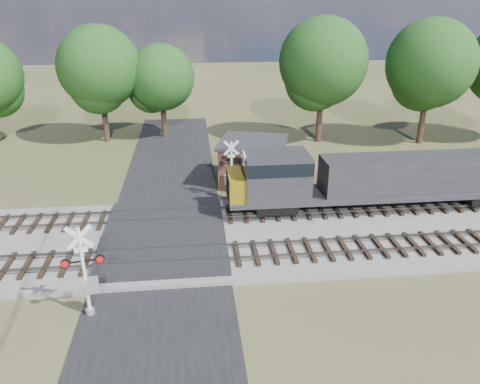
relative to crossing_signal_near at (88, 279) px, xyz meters
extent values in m
plane|color=#3F4424|center=(2.98, 6.04, -1.89)|extent=(160.00, 160.00, 0.00)
cube|color=gray|center=(12.98, 6.54, -1.74)|extent=(140.00, 10.00, 0.30)
cube|color=black|center=(2.98, 6.04, -1.85)|extent=(7.00, 60.00, 0.08)
cube|color=#262628|center=(2.98, 6.54, -1.58)|extent=(7.00, 9.00, 0.62)
cube|color=black|center=(4.98, 4.04, -1.50)|extent=(44.00, 2.60, 0.18)
cube|color=#57524A|center=(12.98, 3.32, -1.34)|extent=(140.00, 0.08, 0.15)
cube|color=#57524A|center=(12.98, 4.76, -1.34)|extent=(140.00, 0.08, 0.15)
cube|color=black|center=(4.98, 9.04, -1.50)|extent=(44.00, 2.60, 0.18)
cube|color=#57524A|center=(12.98, 8.32, -1.34)|extent=(140.00, 0.08, 0.15)
cube|color=#57524A|center=(12.98, 9.76, -1.34)|extent=(140.00, 0.08, 0.15)
cylinder|color=silver|center=(-0.09, -0.02, 0.31)|extent=(0.15, 0.15, 4.41)
cylinder|color=#96989B|center=(-0.09, -0.02, -1.73)|extent=(0.40, 0.40, 0.33)
cube|color=silver|center=(-0.09, -0.02, 2.08)|extent=(1.15, 0.24, 1.15)
cube|color=silver|center=(-0.09, -0.02, 2.08)|extent=(1.15, 0.24, 1.15)
cube|color=silver|center=(-0.09, -0.02, 1.47)|extent=(0.55, 0.13, 0.24)
cube|color=black|center=(-0.09, -0.02, 0.92)|extent=(1.75, 0.37, 0.07)
cylinder|color=red|center=(-0.80, -0.14, 0.92)|extent=(0.41, 0.18, 0.40)
cylinder|color=red|center=(0.61, 0.11, 0.92)|extent=(0.41, 0.18, 0.40)
cube|color=#96989B|center=(0.18, 0.03, -0.35)|extent=(0.55, 0.41, 0.72)
cylinder|color=silver|center=(7.43, 12.41, 0.20)|extent=(0.15, 0.15, 4.18)
cylinder|color=#96989B|center=(7.43, 12.41, -1.73)|extent=(0.38, 0.38, 0.31)
cube|color=silver|center=(7.43, 12.41, 1.87)|extent=(1.10, 0.07, 1.09)
cube|color=silver|center=(7.43, 12.41, 1.87)|extent=(1.10, 0.07, 1.09)
cube|color=silver|center=(7.43, 12.41, 1.30)|extent=(0.52, 0.05, 0.23)
cube|color=black|center=(7.43, 12.41, 0.78)|extent=(1.67, 0.11, 0.06)
cylinder|color=red|center=(8.11, 12.43, 0.78)|extent=(0.38, 0.12, 0.38)
cylinder|color=red|center=(6.75, 12.39, 0.78)|extent=(0.38, 0.12, 0.38)
cube|color=#96989B|center=(7.17, 12.40, -0.43)|extent=(0.48, 0.33, 0.68)
cube|color=#4A281F|center=(9.31, 15.38, -0.34)|extent=(5.48, 5.48, 3.10)
cube|color=#292A2C|center=(9.31, 15.38, 1.32)|extent=(6.03, 6.03, 0.22)
cylinder|color=black|center=(-3.56, 28.01, 0.87)|extent=(0.56, 0.56, 5.53)
sphere|color=#163B13|center=(-3.56, 28.01, 5.29)|extent=(7.74, 7.74, 7.74)
cylinder|color=black|center=(2.07, 28.81, 0.41)|extent=(0.56, 0.56, 4.61)
sphere|color=#163B13|center=(2.07, 28.81, 4.10)|extent=(6.45, 6.45, 6.45)
cylinder|color=black|center=(17.24, 25.71, 1.05)|extent=(0.56, 0.56, 5.89)
sphere|color=#163B13|center=(17.24, 25.71, 5.77)|extent=(8.25, 8.25, 8.25)
cylinder|color=black|center=(26.92, 24.06, 1.03)|extent=(0.56, 0.56, 5.83)
sphere|color=#163B13|center=(26.92, 24.06, 5.69)|extent=(8.17, 8.17, 8.17)
camera|label=1|loc=(4.77, -17.94, 11.40)|focal=35.00mm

